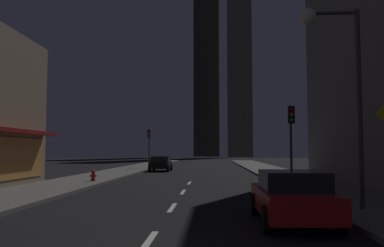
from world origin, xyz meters
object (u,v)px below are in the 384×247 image
object	(u,v)px
street_lamp_right	(333,57)
traffic_light_far_left	(149,140)
fire_hydrant_far_left	(93,176)
traffic_light_near_right	(291,128)
car_parked_far	(161,164)
car_parked_near	(292,197)

from	to	relation	value
street_lamp_right	traffic_light_far_left	bearing A→B (deg)	110.03
fire_hydrant_far_left	traffic_light_near_right	distance (m)	12.23
car_parked_far	fire_hydrant_far_left	distance (m)	14.53
car_parked_far	car_parked_near	bearing A→B (deg)	-75.20
car_parked_near	street_lamp_right	xyz separation A→B (m)	(1.78, 1.89, 4.33)
car_parked_near	traffic_light_near_right	xyz separation A→B (m)	(1.90, 9.44, 2.45)
car_parked_far	traffic_light_near_right	size ratio (longest dim) A/B	1.01
fire_hydrant_far_left	street_lamp_right	xyz separation A→B (m)	(11.28, -11.02, 4.61)
car_parked_near	traffic_light_far_left	xyz separation A→B (m)	(-9.10, 31.73, 2.45)
car_parked_far	traffic_light_far_left	xyz separation A→B (m)	(-1.90, 4.48, 2.45)
fire_hydrant_far_left	traffic_light_near_right	world-z (taller)	traffic_light_near_right
traffic_light_near_right	traffic_light_far_left	bearing A→B (deg)	116.27
traffic_light_near_right	traffic_light_far_left	xyz separation A→B (m)	(-11.00, 22.29, 0.00)
fire_hydrant_far_left	car_parked_far	bearing A→B (deg)	80.89
car_parked_near	traffic_light_near_right	size ratio (longest dim) A/B	1.01
car_parked_near	car_parked_far	world-z (taller)	same
car_parked_near	traffic_light_far_left	size ratio (longest dim) A/B	1.01
street_lamp_right	traffic_light_near_right	bearing A→B (deg)	89.09
car_parked_near	traffic_light_far_left	world-z (taller)	traffic_light_far_left
traffic_light_far_left	street_lamp_right	size ratio (longest dim) A/B	0.64
traffic_light_far_left	street_lamp_right	bearing A→B (deg)	-69.97
car_parked_far	street_lamp_right	size ratio (longest dim) A/B	0.64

